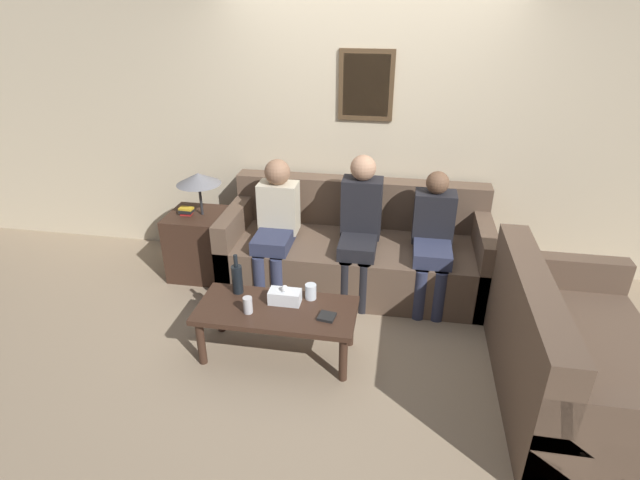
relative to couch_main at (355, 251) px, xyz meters
name	(u,v)px	position (x,y,z in m)	size (l,w,h in m)	color
ground_plane	(347,314)	(0.00, -0.56, -0.31)	(16.00, 16.00, 0.00)	gray
wall_back	(365,130)	(0.00, 0.49, 0.99)	(9.00, 0.08, 2.60)	beige
couch_main	(355,251)	(0.00, 0.00, 0.00)	(2.32, 0.94, 0.89)	brown
couch_side	(572,362)	(1.53, -1.27, 0.00)	(0.94, 1.59, 0.89)	brown
coffee_table	(277,315)	(-0.45, -1.14, 0.04)	(1.15, 0.51, 0.40)	#382319
side_table_with_lamp	(199,238)	(-1.45, -0.10, 0.06)	(0.51, 0.51, 1.01)	#382319
wine_bottle	(237,278)	(-0.78, -0.98, 0.21)	(0.08, 0.08, 0.32)	black
drinking_glass	(311,292)	(-0.23, -0.97, 0.15)	(0.08, 0.08, 0.11)	silver
book_stack	(327,317)	(-0.07, -1.19, 0.10)	(0.13, 0.13, 0.02)	black
soda_can	(248,305)	(-0.63, -1.22, 0.16)	(0.07, 0.07, 0.12)	#BCBCC1
tissue_box	(285,296)	(-0.40, -1.06, 0.15)	(0.23, 0.12, 0.15)	silver
person_left	(276,221)	(-0.68, -0.19, 0.34)	(0.34, 0.60, 1.16)	#2D334C
person_middle	(360,223)	(0.04, -0.15, 0.36)	(0.34, 0.60, 1.23)	black
person_right	(433,235)	(0.66, -0.17, 0.30)	(0.34, 0.62, 1.12)	#2D334C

